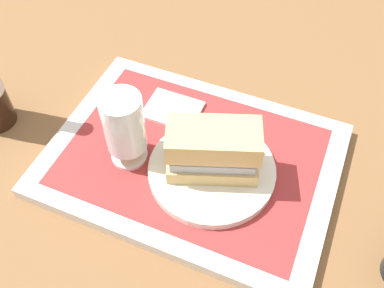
# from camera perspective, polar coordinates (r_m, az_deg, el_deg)

# --- Properties ---
(ground_plane) EXTENTS (3.00, 3.00, 0.00)m
(ground_plane) POSITION_cam_1_polar(r_m,az_deg,el_deg) (0.69, -0.00, -2.56)
(ground_plane) COLOR brown
(tray) EXTENTS (0.44, 0.32, 0.02)m
(tray) POSITION_cam_1_polar(r_m,az_deg,el_deg) (0.68, -0.00, -2.07)
(tray) COLOR silver
(tray) RESTS_ON ground_plane
(placemat) EXTENTS (0.38, 0.27, 0.00)m
(placemat) POSITION_cam_1_polar(r_m,az_deg,el_deg) (0.68, -0.00, -1.54)
(placemat) COLOR #9E2D2D
(placemat) RESTS_ON tray
(plate) EXTENTS (0.19, 0.19, 0.01)m
(plate) POSITION_cam_1_polar(r_m,az_deg,el_deg) (0.65, 2.60, -3.45)
(plate) COLOR silver
(plate) RESTS_ON placemat
(sandwich) EXTENTS (0.14, 0.11, 0.08)m
(sandwich) POSITION_cam_1_polar(r_m,az_deg,el_deg) (0.61, 2.45, -0.76)
(sandwich) COLOR tan
(sandwich) RESTS_ON plate
(beer_glass) EXTENTS (0.06, 0.06, 0.12)m
(beer_glass) POSITION_cam_1_polar(r_m,az_deg,el_deg) (0.63, -8.80, 2.10)
(beer_glass) COLOR silver
(beer_glass) RESTS_ON placemat
(napkin_folded) EXTENTS (0.09, 0.07, 0.01)m
(napkin_folded) POSITION_cam_1_polar(r_m,az_deg,el_deg) (0.73, -2.52, 4.50)
(napkin_folded) COLOR white
(napkin_folded) RESTS_ON placemat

